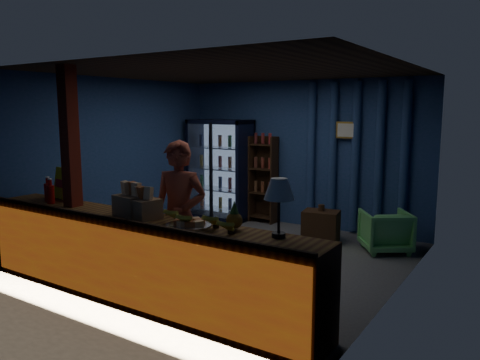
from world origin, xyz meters
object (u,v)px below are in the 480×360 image
object	(u,v)px
shopkeeper	(179,217)
pastry_tray	(189,224)
table_lamp	(279,191)
green_chair	(385,231)

from	to	relation	value
shopkeeper	pastry_tray	size ratio (longest dim) A/B	3.85
shopkeeper	table_lamp	xyz separation A→B (m)	(1.46, -0.36, 0.49)
shopkeeper	table_lamp	distance (m)	1.58
shopkeeper	pastry_tray	xyz separation A→B (m)	(0.54, -0.50, 0.10)
pastry_tray	table_lamp	size ratio (longest dim) A/B	0.85
green_chair	table_lamp	world-z (taller)	table_lamp
green_chair	pastry_tray	bearing A→B (deg)	38.45
green_chair	pastry_tray	distance (m)	3.55
table_lamp	pastry_tray	bearing A→B (deg)	-171.31
table_lamp	shopkeeper	bearing A→B (deg)	166.35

